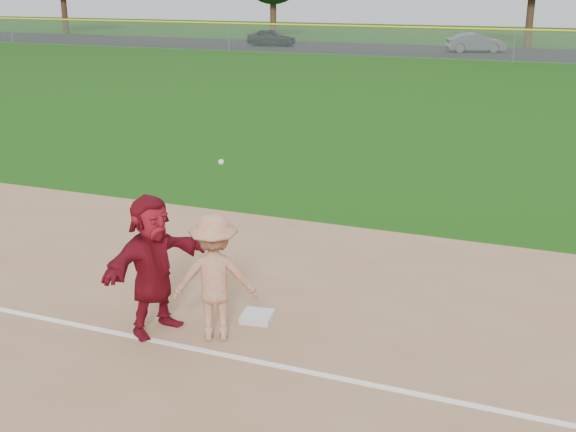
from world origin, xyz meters
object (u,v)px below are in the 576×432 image
at_px(base_runner, 153,265).
at_px(car_mid, 475,43).
at_px(car_left, 272,37).
at_px(first_base, 257,317).

relative_size(base_runner, car_mid, 0.49).
relative_size(base_runner, car_left, 0.53).
relative_size(first_base, base_runner, 0.22).
height_order(car_left, car_mid, car_mid).
xyz_separation_m(first_base, base_runner, (-1.22, -0.84, 0.97)).
xyz_separation_m(first_base, car_mid, (-3.17, 45.58, 0.62)).
bearing_deg(base_runner, car_left, 40.29).
height_order(first_base, car_left, car_left).
bearing_deg(car_mid, first_base, 162.63).
distance_m(first_base, car_mid, 45.69).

